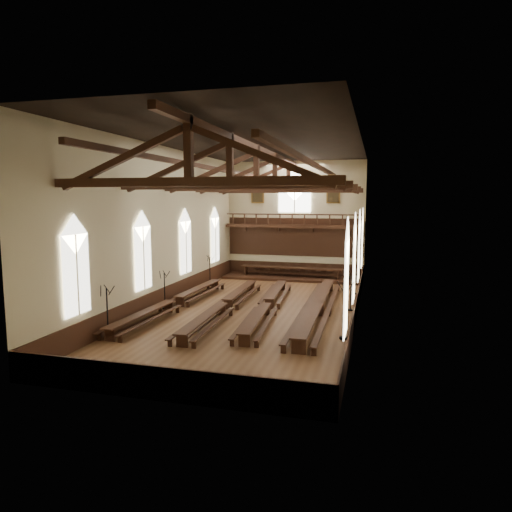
{
  "coord_description": "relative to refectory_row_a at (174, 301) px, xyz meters",
  "views": [
    {
      "loc": [
        6.95,
        -26.27,
        6.76
      ],
      "look_at": [
        -0.42,
        1.5,
        3.15
      ],
      "focal_mm": 32.0,
      "sensor_mm": 36.0,
      "label": 1
    }
  ],
  "objects": [
    {
      "name": "refectory_row_a",
      "position": [
        0.0,
        0.0,
        0.0
      ],
      "size": [
        1.65,
        13.96,
        0.7
      ],
      "color": "#361911",
      "rests_on": "ground"
    },
    {
      "name": "roof_trusses",
      "position": [
        4.94,
        1.06,
        7.71
      ],
      "size": [
        11.7,
        25.7,
        2.8
      ],
      "color": "#361911",
      "rests_on": "room_walls"
    },
    {
      "name": "refectory_row_d",
      "position": [
        8.66,
        0.99,
        0.08
      ],
      "size": [
        1.73,
        14.99,
        0.81
      ],
      "color": "#361911",
      "rests_on": "ground"
    },
    {
      "name": "candelabrum_right_mid",
      "position": [
        10.49,
        2.47,
        0.2
      ],
      "size": [
        0.62,
        0.71,
        2.32
      ],
      "color": "black",
      "rests_on": "ground"
    },
    {
      "name": "high_table",
      "position": [
        4.94,
        12.46,
        0.38
      ],
      "size": [
        8.69,
        1.42,
        0.81
      ],
      "color": "#361911",
      "rests_on": "dais"
    },
    {
      "name": "refectory_row_c",
      "position": [
        5.65,
        0.83,
        -0.01
      ],
      "size": [
        1.88,
        13.93,
        0.69
      ],
      "color": "#361911",
      "rests_on": "ground"
    },
    {
      "name": "refectory_row_b",
      "position": [
        3.21,
        0.08,
        0.0
      ],
      "size": [
        1.64,
        14.02,
        0.7
      ],
      "color": "#361911",
      "rests_on": "ground"
    },
    {
      "name": "candelabrum_left_near",
      "position": [
        -0.61,
        -6.22,
        0.29
      ],
      "size": [
        0.72,
        0.81,
        2.64
      ],
      "color": "black",
      "rests_on": "ground"
    },
    {
      "name": "candelabrum_right_far",
      "position": [
        10.49,
        7.55,
        0.2
      ],
      "size": [
        0.69,
        0.69,
        2.33
      ],
      "color": "black",
      "rests_on": "ground"
    },
    {
      "name": "candelabrum_left_far",
      "position": [
        -0.61,
        7.83,
        0.22
      ],
      "size": [
        0.72,
        0.71,
        2.41
      ],
      "color": "black",
      "rests_on": "ground"
    },
    {
      "name": "end_window",
      "position": [
        4.94,
        13.96,
        6.71
      ],
      "size": [
        2.8,
        0.12,
        3.8
      ],
      "color": "white",
      "rests_on": "room_walls"
    },
    {
      "name": "wainscot_band",
      "position": [
        4.94,
        1.06,
        0.09
      ],
      "size": [
        12.0,
        26.0,
        1.2
      ],
      "color": "#381C10",
      "rests_on": "ground"
    },
    {
      "name": "dais",
      "position": [
        4.94,
        12.46,
        -0.41
      ],
      "size": [
        11.4,
        3.05,
        0.2
      ],
      "primitive_type": "cube",
      "color": "#381C10",
      "rests_on": "ground"
    },
    {
      "name": "candelabrum_right_near",
      "position": [
        10.49,
        -3.41,
        0.36
      ],
      "size": [
        0.86,
        0.82,
        2.85
      ],
      "color": "black",
      "rests_on": "ground"
    },
    {
      "name": "side_windows",
      "position": [
        4.94,
        1.06,
        3.23
      ],
      "size": [
        11.85,
        19.8,
        4.5
      ],
      "color": "white",
      "rests_on": "room_walls"
    },
    {
      "name": "candelabrum_left_mid",
      "position": [
        -0.61,
        -0.05,
        0.22
      ],
      "size": [
        0.7,
        0.72,
        2.4
      ],
      "color": "black",
      "rests_on": "ground"
    },
    {
      "name": "portraits",
      "position": [
        4.94,
        13.96,
        6.59
      ],
      "size": [
        7.75,
        0.09,
        1.45
      ],
      "color": "brown",
      "rests_on": "room_walls"
    },
    {
      "name": "high_chairs",
      "position": [
        4.94,
        13.29,
        0.23
      ],
      "size": [
        6.76,
        0.47,
        0.98
      ],
      "color": "#361911",
      "rests_on": "dais"
    },
    {
      "name": "room_walls",
      "position": [
        4.94,
        1.06,
        5.95
      ],
      "size": [
        26.0,
        26.0,
        26.0
      ],
      "color": "#C3BC93",
      "rests_on": "ground"
    },
    {
      "name": "ground",
      "position": [
        4.94,
        1.06,
        -0.51
      ],
      "size": [
        26.0,
        26.0,
        0.0
      ],
      "primitive_type": "plane",
      "color": "brown",
      "rests_on": "ground"
    },
    {
      "name": "minstrels_gallery",
      "position": [
        4.94,
        13.72,
        3.4
      ],
      "size": [
        11.8,
        1.24,
        3.7
      ],
      "color": "#361911",
      "rests_on": "room_walls"
    }
  ]
}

